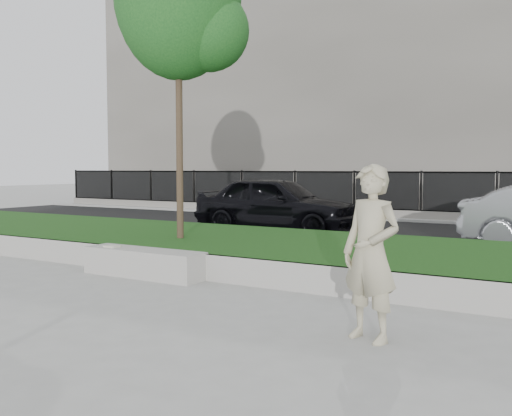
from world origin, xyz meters
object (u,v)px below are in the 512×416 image
Objects in this scene: man at (371,253)px; book at (112,246)px; stone_bench at (144,263)px; car_dark at (277,204)px; young_tree at (183,3)px.

man is 7.29× the size of book.
stone_bench is 1.21× the size of man.
car_dark reaches higher than stone_bench.
young_tree reaches higher than man.
young_tree is at bearing 87.32° from book.
stone_bench is 4.78m from young_tree.
young_tree is at bearing -173.84° from car_dark.
man is at bearing -18.36° from stone_bench.
young_tree is at bearing 164.80° from man.
young_tree is 1.36× the size of car_dark.
stone_bench is 0.36× the size of young_tree.
young_tree reaches higher than book.
young_tree reaches higher than stone_bench.
book is at bearing -176.87° from car_dark.
stone_bench is 8.80× the size of book.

